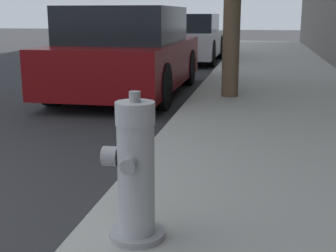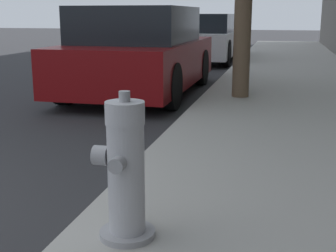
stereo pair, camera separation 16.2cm
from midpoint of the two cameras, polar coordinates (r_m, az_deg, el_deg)
The scene contains 3 objects.
fire_hydrant at distance 2.54m, azimuth -5.84°, elevation -5.78°, with size 0.34×0.34×0.82m.
parked_car_near at distance 8.11m, azimuth -5.48°, elevation 8.87°, with size 1.88×4.10×1.48m.
parked_car_mid at distance 13.72m, azimuth 2.02°, elevation 10.61°, with size 1.82×3.91×1.36m.
Camera 1 is at (2.75, -1.98, 1.37)m, focal length 50.00 mm.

